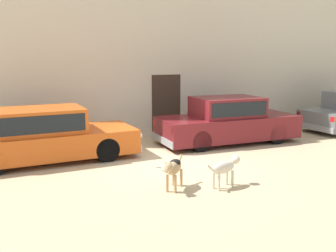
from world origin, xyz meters
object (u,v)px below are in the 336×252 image
(stray_dog_tan, at_px, (225,167))
(parked_sedan_second, at_px, (227,120))
(stray_cat, at_px, (166,168))
(stray_dog_spotted, at_px, (174,168))
(parked_sedan_nearest, at_px, (45,135))

(stray_dog_tan, bearing_deg, parked_sedan_second, 42.34)
(parked_sedan_second, bearing_deg, stray_cat, -143.83)
(parked_sedan_second, relative_size, stray_dog_spotted, 5.65)
(parked_sedan_second, distance_m, stray_dog_spotted, 4.76)
(parked_sedan_nearest, xyz_separation_m, stray_dog_spotted, (2.26, -3.35, -0.23))
(parked_sedan_nearest, height_order, parked_sedan_second, parked_sedan_second)
(parked_sedan_second, height_order, stray_cat, parked_sedan_second)
(stray_dog_spotted, height_order, stray_dog_tan, stray_dog_spotted)
(parked_sedan_second, distance_m, stray_cat, 3.77)
(parked_sedan_nearest, bearing_deg, parked_sedan_second, -2.78)
(parked_sedan_nearest, xyz_separation_m, stray_dog_tan, (3.32, -3.63, -0.28))
(parked_sedan_nearest, distance_m, stray_dog_tan, 4.93)
(stray_dog_tan, bearing_deg, stray_cat, 100.87)
(stray_dog_spotted, xyz_separation_m, stray_cat, (0.32, 1.22, -0.40))
(parked_sedan_nearest, bearing_deg, stray_dog_tan, -50.50)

